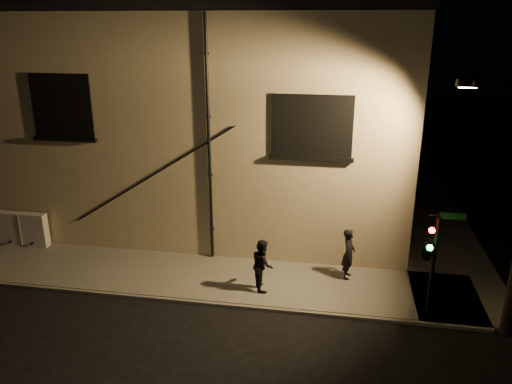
% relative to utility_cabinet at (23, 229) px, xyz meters
% --- Properties ---
extents(ground, '(90.00, 90.00, 0.00)m').
position_rel_utility_cabinet_xyz_m(ground, '(9.08, -2.70, -0.77)').
color(ground, black).
extents(sidewalk, '(21.00, 16.00, 0.12)m').
position_rel_utility_cabinet_xyz_m(sidewalk, '(10.31, 1.69, -0.71)').
color(sidewalk, '#5B5852').
rests_on(sidewalk, ground).
extents(building, '(16.20, 12.23, 8.80)m').
position_rel_utility_cabinet_xyz_m(building, '(6.08, 6.29, 3.64)').
color(building, tan).
rests_on(building, ground).
extents(utility_cabinet, '(1.96, 0.33, 1.29)m').
position_rel_utility_cabinet_xyz_m(utility_cabinet, '(0.00, 0.00, 0.00)').
color(utility_cabinet, '#BBB9B2').
rests_on(utility_cabinet, sidewalk).
extents(pedestrian_a, '(0.51, 0.68, 1.71)m').
position_rel_utility_cabinet_xyz_m(pedestrian_a, '(12.07, -0.49, 0.21)').
color(pedestrian_a, black).
rests_on(pedestrian_a, sidewalk).
extents(pedestrian_b, '(0.85, 0.96, 1.66)m').
position_rel_utility_cabinet_xyz_m(pedestrian_b, '(9.41, -1.66, 0.18)').
color(pedestrian_b, black).
rests_on(pedestrian_b, sidewalk).
extents(traffic_signal, '(1.20, 1.86, 3.18)m').
position_rel_utility_cabinet_xyz_m(traffic_signal, '(14.14, -2.49, 1.49)').
color(traffic_signal, black).
rests_on(traffic_signal, sidewalk).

